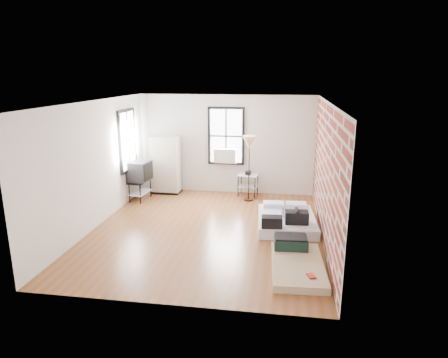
% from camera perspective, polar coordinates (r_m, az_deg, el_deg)
% --- Properties ---
extents(ground, '(6.00, 6.00, 0.00)m').
position_cam_1_polar(ground, '(8.94, -2.50, -7.27)').
color(ground, brown).
rests_on(ground, ground).
extents(room_shell, '(5.02, 6.02, 2.80)m').
position_cam_1_polar(room_shell, '(8.75, -0.68, 4.14)').
color(room_shell, silver).
rests_on(room_shell, ground).
extents(mattress_main, '(1.37, 1.79, 0.55)m').
position_cam_1_polar(mattress_main, '(9.19, 8.90, -5.79)').
color(mattress_main, white).
rests_on(mattress_main, ground).
extents(mattress_bare, '(0.98, 1.75, 0.37)m').
position_cam_1_polar(mattress_bare, '(7.45, 10.24, -11.29)').
color(mattress_bare, '#C9BA91').
rests_on(mattress_bare, ground).
extents(wardrobe, '(0.84, 0.50, 1.65)m').
position_cam_1_polar(wardrobe, '(11.56, -8.35, 1.98)').
color(wardrobe, black).
rests_on(wardrobe, ground).
extents(side_table, '(0.60, 0.50, 0.72)m').
position_cam_1_polar(side_table, '(11.25, 3.45, 0.03)').
color(side_table, black).
rests_on(side_table, ground).
extents(floor_lamp, '(0.38, 0.38, 1.77)m').
position_cam_1_polar(floor_lamp, '(10.60, 3.64, 4.83)').
color(floor_lamp, black).
rests_on(floor_lamp, ground).
extents(tv_stand, '(0.60, 0.80, 1.07)m').
position_cam_1_polar(tv_stand, '(11.03, -11.99, 0.93)').
color(tv_stand, black).
rests_on(tv_stand, ground).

